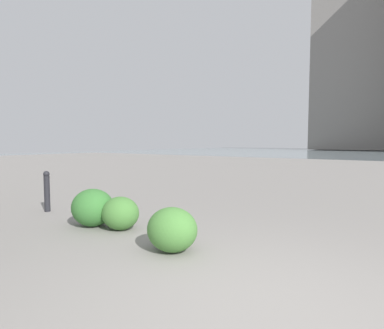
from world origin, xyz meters
TOP-DOWN VIEW (x-y plane):
  - building_slab at (9.64, -67.94)m, footprint 13.63×10.38m
  - bollard_near at (5.47, -1.11)m, footprint 0.13×0.13m
  - shrub_low at (3.69, -0.93)m, footprint 0.79×0.71m
  - shrub_round at (1.71, -0.72)m, footprint 0.72×0.65m
  - shrub_wide at (3.11, -1.05)m, footprint 0.67×0.60m

SIDE VIEW (x-z plane):
  - shrub_wide at x=3.11m, z-range 0.00..0.57m
  - shrub_round at x=1.71m, z-range 0.00..0.61m
  - shrub_low at x=3.69m, z-range 0.00..0.67m
  - bollard_near at x=5.47m, z-range 0.02..0.90m
  - building_slab at x=9.64m, z-range 0.00..36.46m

